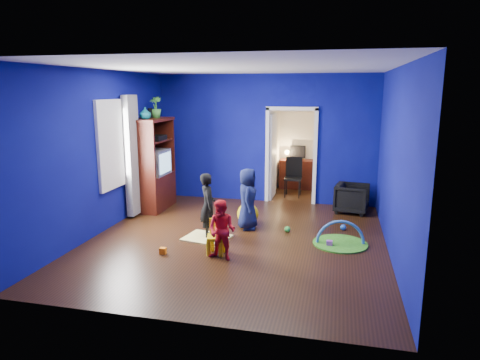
% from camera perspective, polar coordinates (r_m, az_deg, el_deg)
% --- Properties ---
extents(floor, '(5.00, 5.50, 0.01)m').
position_cam_1_polar(floor, '(7.48, -0.41, -7.98)').
color(floor, black).
rests_on(floor, ground).
extents(ceiling, '(5.00, 5.50, 0.01)m').
position_cam_1_polar(ceiling, '(7.04, -0.45, 14.82)').
color(ceiling, white).
rests_on(ceiling, wall_back).
extents(wall_back, '(5.00, 0.02, 2.90)m').
position_cam_1_polar(wall_back, '(9.78, 3.36, 5.49)').
color(wall_back, '#090A66').
rests_on(wall_back, floor).
extents(wall_front, '(5.00, 0.02, 2.90)m').
position_cam_1_polar(wall_front, '(4.54, -8.59, -2.18)').
color(wall_front, '#090A66').
rests_on(wall_front, floor).
extents(wall_left, '(0.02, 5.50, 2.90)m').
position_cam_1_polar(wall_left, '(8.07, -18.00, 3.54)').
color(wall_left, '#090A66').
rests_on(wall_left, floor).
extents(wall_right, '(0.02, 5.50, 2.90)m').
position_cam_1_polar(wall_right, '(6.97, 19.99, 2.17)').
color(wall_right, '#090A66').
rests_on(wall_right, floor).
extents(alcove, '(1.00, 1.75, 2.50)m').
position_cam_1_polar(alcove, '(10.59, 7.37, 4.81)').
color(alcove, silver).
rests_on(alcove, floor).
extents(armchair, '(0.77, 0.75, 0.61)m').
position_cam_1_polar(armchair, '(9.31, 14.70, -2.38)').
color(armchair, black).
rests_on(armchair, floor).
extents(child_black, '(0.41, 0.49, 1.15)m').
position_cam_1_polar(child_black, '(7.47, -4.29, -3.41)').
color(child_black, black).
rests_on(child_black, floor).
extents(child_navy, '(0.44, 0.61, 1.15)m').
position_cam_1_polar(child_navy, '(7.90, 1.03, -2.53)').
color(child_navy, '#10113D').
rests_on(child_navy, floor).
extents(toddler_red, '(0.51, 0.43, 0.93)m').
position_cam_1_polar(toddler_red, '(6.51, -2.43, -6.72)').
color(toddler_red, red).
rests_on(toddler_red, floor).
extents(vase, '(0.27, 0.27, 0.24)m').
position_cam_1_polar(vase, '(8.99, -12.54, 8.69)').
color(vase, '#0D656F').
rests_on(vase, tv_armoire).
extents(potted_plant, '(0.27, 0.27, 0.45)m').
position_cam_1_polar(potted_plant, '(9.45, -11.20, 9.52)').
color(potted_plant, green).
rests_on(potted_plant, tv_armoire).
extents(tv_armoire, '(0.58, 1.14, 1.96)m').
position_cam_1_polar(tv_armoire, '(9.38, -11.45, 2.09)').
color(tv_armoire, '#3C140A').
rests_on(tv_armoire, floor).
extents(crt_tv, '(0.46, 0.70, 0.54)m').
position_cam_1_polar(crt_tv, '(9.35, -11.24, 2.32)').
color(crt_tv, silver).
rests_on(crt_tv, tv_armoire).
extents(yellow_blanket, '(0.85, 0.73, 0.03)m').
position_cam_1_polar(yellow_blanket, '(7.55, -4.45, -7.69)').
color(yellow_blanket, '#F2E07A').
rests_on(yellow_blanket, floor).
extents(hopper_ball, '(0.41, 0.41, 0.41)m').
position_cam_1_polar(hopper_ball, '(8.24, 1.05, -4.55)').
color(hopper_ball, yellow).
rests_on(hopper_ball, floor).
extents(kid_chair, '(0.34, 0.34, 0.50)m').
position_cam_1_polar(kid_chair, '(6.80, -3.19, -7.82)').
color(kid_chair, yellow).
rests_on(kid_chair, floor).
extents(play_mat, '(0.91, 0.91, 0.02)m').
position_cam_1_polar(play_mat, '(7.46, 13.20, -8.25)').
color(play_mat, green).
rests_on(play_mat, floor).
extents(toy_arch, '(0.81, 0.15, 0.81)m').
position_cam_1_polar(toy_arch, '(7.46, 13.20, -8.20)').
color(toy_arch, '#3F8CD8').
rests_on(toy_arch, floor).
extents(window_left, '(0.03, 0.95, 1.55)m').
position_cam_1_polar(window_left, '(8.35, -16.73, 4.58)').
color(window_left, white).
rests_on(window_left, wall_left).
extents(curtain, '(0.14, 0.42, 2.40)m').
position_cam_1_polar(curtain, '(8.81, -14.20, 3.11)').
color(curtain, slate).
rests_on(curtain, floor).
extents(doorway, '(1.16, 0.10, 2.10)m').
position_cam_1_polar(doorway, '(9.76, 6.81, 3.03)').
color(doorway, white).
rests_on(doorway, floor).
extents(study_desk, '(0.88, 0.44, 0.75)m').
position_cam_1_polar(study_desk, '(11.35, 7.58, 0.81)').
color(study_desk, '#3D140A').
rests_on(study_desk, floor).
extents(desk_monitor, '(0.40, 0.05, 0.32)m').
position_cam_1_polar(desk_monitor, '(11.37, 7.72, 3.76)').
color(desk_monitor, black).
rests_on(desk_monitor, study_desk).
extents(desk_lamp, '(0.14, 0.14, 0.14)m').
position_cam_1_polar(desk_lamp, '(11.35, 6.28, 3.68)').
color(desk_lamp, '#FFD88C').
rests_on(desk_lamp, study_desk).
extents(folding_chair, '(0.40, 0.40, 0.92)m').
position_cam_1_polar(folding_chair, '(10.40, 7.07, 0.27)').
color(folding_chair, black).
rests_on(folding_chair, floor).
extents(book_shelf, '(0.88, 0.24, 0.04)m').
position_cam_1_polar(book_shelf, '(11.26, 7.87, 9.15)').
color(book_shelf, white).
rests_on(book_shelf, study_desk).
extents(toy_0, '(0.11, 0.11, 0.11)m').
position_cam_1_polar(toy_0, '(8.18, 13.60, -6.14)').
color(toy_0, blue).
rests_on(toy_0, floor).
extents(toy_1, '(0.10, 0.08, 0.10)m').
position_cam_1_polar(toy_1, '(6.96, -10.25, -9.28)').
color(toy_1, orange).
rests_on(toy_1, floor).
extents(toy_2, '(0.11, 0.11, 0.11)m').
position_cam_1_polar(toy_2, '(7.90, 6.34, -6.51)').
color(toy_2, green).
rests_on(toy_2, floor).
extents(toy_3, '(0.10, 0.08, 0.10)m').
position_cam_1_polar(toy_3, '(7.31, 11.83, -8.29)').
color(toy_3, '#C84BC0').
rests_on(toy_3, floor).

